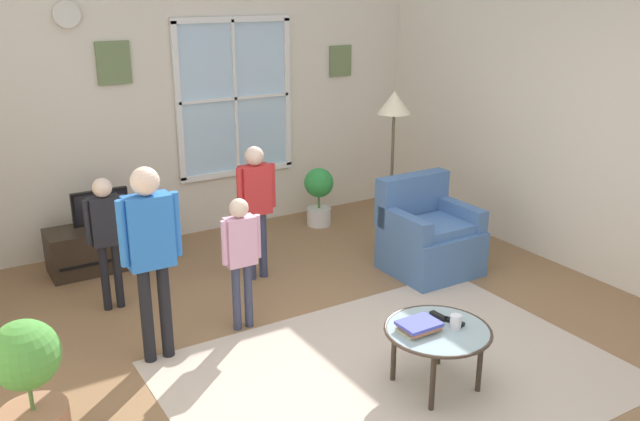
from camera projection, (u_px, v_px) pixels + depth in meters
ground_plane at (370, 366)px, 4.74m from camera, size 5.82×6.97×0.02m
back_wall at (192, 99)px, 6.92m from camera, size 5.22×0.17×2.87m
side_wall_right at (636, 126)px, 5.60m from camera, size 0.12×6.37×2.87m
area_rug at (395, 374)px, 4.62m from camera, size 3.00×2.19×0.01m
tv_stand at (105, 247)px, 6.33m from camera, size 1.02×0.44×0.41m
television at (100, 207)px, 6.21m from camera, size 0.51×0.08×0.35m
armchair at (428, 237)px, 6.23m from camera, size 0.76×0.74×0.87m
coffee_table at (438, 333)px, 4.38m from camera, size 0.71×0.71×0.43m
book_stack at (419, 326)px, 4.34m from camera, size 0.26×0.20×0.06m
cup at (456, 322)px, 4.36m from camera, size 0.07×0.07×0.10m
remote_near_books at (439, 316)px, 4.52m from camera, size 0.05×0.14×0.02m
remote_near_cup at (454, 322)px, 4.44m from camera, size 0.08×0.15×0.02m
person_red_shirt at (256, 197)px, 5.92m from camera, size 0.37×0.17×1.23m
person_blue_shirt at (150, 243)px, 4.55m from camera, size 0.43×0.19×1.42m
person_black_shirt at (106, 229)px, 5.36m from camera, size 0.34×0.15×1.12m
person_pink_shirt at (241, 249)px, 5.05m from camera, size 0.32×0.14×1.06m
potted_plant_by_window at (319, 193)px, 7.41m from camera, size 0.32×0.32×0.65m
potted_plant_corner at (29, 385)px, 3.75m from camera, size 0.39×0.39×0.82m
floor_lamp at (394, 118)px, 6.52m from camera, size 0.32×0.32×1.59m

